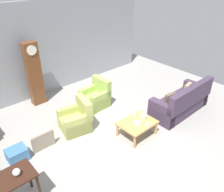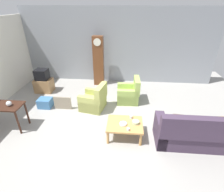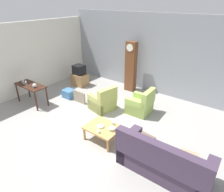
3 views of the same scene
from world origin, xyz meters
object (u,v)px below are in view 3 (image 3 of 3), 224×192
(bowl_shallow_green, at_px, (112,129))
(wine_glass_short, at_px, (26,82))
(couch_floral, at_px, (163,162))
(console_table_dark, at_px, (31,88))
(wine_glass_mid, at_px, (23,81))
(cup_white_porcelain, at_px, (99,132))
(cup_blue_rimmed, at_px, (113,123))
(tv_crt, at_px, (79,70))
(glass_dome_cloche, at_px, (35,85))
(storage_box_blue, at_px, (69,94))
(framed_picture_leaning, at_px, (79,97))
(grandfather_clock, at_px, (131,67))
(wine_glass_tall, at_px, (22,79))
(armchair_olive_near, at_px, (103,102))
(coffee_table_wood, at_px, (103,129))
(armchair_olive_far, at_px, (141,105))
(tv_stand_cabinet, at_px, (80,80))
(bowl_white_stacked, at_px, (100,126))

(bowl_shallow_green, bearing_deg, wine_glass_short, -179.65)
(couch_floral, height_order, console_table_dark, couch_floral)
(couch_floral, height_order, wine_glass_mid, couch_floral)
(cup_white_porcelain, xyz_separation_m, bowl_shallow_green, (0.20, 0.31, -0.00))
(cup_white_porcelain, distance_m, cup_blue_rimmed, 0.54)
(tv_crt, xyz_separation_m, bowl_shallow_green, (3.69, -2.43, -0.29))
(glass_dome_cloche, distance_m, wine_glass_mid, 0.62)
(storage_box_blue, bearing_deg, framed_picture_leaning, -5.63)
(framed_picture_leaning, relative_size, glass_dome_cloche, 4.15)
(tv_crt, distance_m, wine_glass_short, 2.47)
(grandfather_clock, xyz_separation_m, bowl_shallow_green, (1.53, -3.37, -0.60))
(couch_floral, height_order, glass_dome_cloche, couch_floral)
(couch_floral, bearing_deg, console_table_dark, 177.66)
(tv_crt, relative_size, wine_glass_tall, 2.45)
(armchair_olive_near, height_order, coffee_table_wood, armchair_olive_near)
(armchair_olive_far, xyz_separation_m, bowl_shallow_green, (0.18, -1.92, 0.16))
(armchair_olive_far, bearing_deg, console_table_dark, -152.75)
(cup_blue_rimmed, bearing_deg, framed_picture_leaning, 157.98)
(armchair_olive_far, distance_m, tv_stand_cabinet, 3.54)
(framed_picture_leaning, relative_size, cup_blue_rimmed, 6.74)
(bowl_white_stacked, relative_size, wine_glass_tall, 0.99)
(armchair_olive_near, bearing_deg, coffee_table_wood, -50.50)
(wine_glass_tall, bearing_deg, cup_blue_rimmed, 2.97)
(tv_crt, xyz_separation_m, wine_glass_mid, (-0.42, -2.46, 0.14))
(glass_dome_cloche, relative_size, wine_glass_mid, 0.84)
(tv_stand_cabinet, relative_size, wine_glass_tall, 3.47)
(framed_picture_leaning, distance_m, wine_glass_mid, 2.14)
(wine_glass_mid, bearing_deg, glass_dome_cloche, 5.24)
(glass_dome_cloche, relative_size, bowl_shallow_green, 0.73)
(armchair_olive_near, xyz_separation_m, tv_crt, (-2.31, 1.12, 0.45))
(armchair_olive_far, xyz_separation_m, tv_stand_cabinet, (-3.51, 0.50, -0.03))
(tv_stand_cabinet, bearing_deg, couch_floral, -26.29)
(coffee_table_wood, bearing_deg, bowl_shallow_green, 5.47)
(storage_box_blue, height_order, bowl_white_stacked, bowl_white_stacked)
(armchair_olive_far, height_order, bowl_shallow_green, armchair_olive_far)
(tv_crt, bearing_deg, wine_glass_tall, -103.94)
(grandfather_clock, bearing_deg, cup_blue_rimmed, -65.88)
(coffee_table_wood, height_order, wine_glass_short, wine_glass_short)
(cup_blue_rimmed, height_order, bowl_white_stacked, cup_blue_rimmed)
(armchair_olive_far, xyz_separation_m, framed_picture_leaning, (-2.28, -0.75, -0.07))
(cup_blue_rimmed, bearing_deg, cup_white_porcelain, -98.52)
(armchair_olive_far, relative_size, wine_glass_tall, 4.69)
(armchair_olive_near, bearing_deg, couch_floral, -26.50)
(grandfather_clock, bearing_deg, console_table_dark, -124.74)
(armchair_olive_far, bearing_deg, wine_glass_mid, -153.44)
(cup_blue_rimmed, bearing_deg, wine_glass_mid, -176.21)
(framed_picture_leaning, xyz_separation_m, wine_glass_short, (-1.51, -1.20, 0.66))
(coffee_table_wood, relative_size, wine_glass_tall, 4.90)
(armchair_olive_near, xyz_separation_m, storage_box_blue, (-1.75, -0.06, -0.14))
(wine_glass_mid, bearing_deg, console_table_dark, 16.44)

